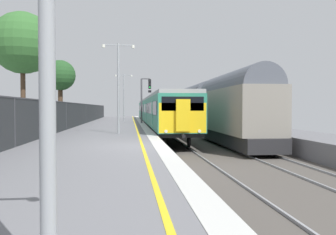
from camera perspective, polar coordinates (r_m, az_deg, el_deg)
The scene contains 9 objects.
ground at distance 15.47m, azimuth 7.11°, elevation -6.61°, with size 17.40×110.00×1.21m.
commuter_train_at_platform at distance 40.33m, azimuth -1.87°, elevation 1.06°, with size 2.83×41.03×3.81m.
freight_train_adjacent_track at distance 37.28m, azimuth 4.69°, elevation 1.68°, with size 2.60×38.76×4.92m.
signal_gantry at distance 37.37m, azimuth -3.78°, elevation 3.57°, with size 1.10×0.24×4.67m.
platform_lamp_mid at distance 22.43m, azimuth -7.87°, elevation 5.85°, with size 2.00×0.20×5.55m.
platform_lamp_far at distance 41.61m, azimuth -7.04°, elevation 3.77°, with size 2.00×0.20×5.46m.
platform_back_fence at distance 15.61m, azimuth -23.17°, elevation -0.53°, with size 0.07×99.00×2.02m.
background_tree_left at distance 27.24m, azimuth -21.80°, elevation 10.58°, with size 4.25×4.25×8.19m.
background_tree_centre at distance 35.49m, azimuth -16.66°, elevation 6.20°, with size 2.86×2.86×6.10m.
Camera 1 is at (-0.86, -14.91, 1.57)m, focal length 38.45 mm.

